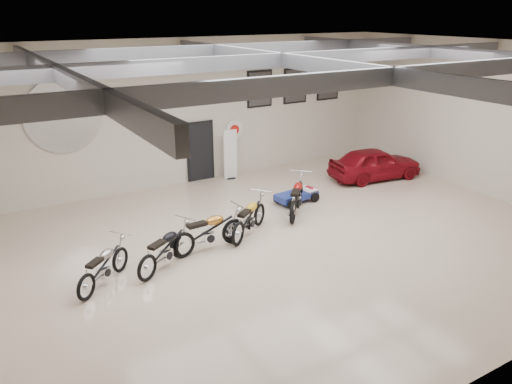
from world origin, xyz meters
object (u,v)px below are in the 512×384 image
motorcycle_gold (208,231)px  motorcycle_red (297,196)px  motorcycle_silver (103,265)px  go_kart (300,192)px  motorcycle_yellow (249,217)px  vintage_car (375,163)px  motorcycle_black (166,248)px  banner_stand (230,154)px

motorcycle_gold → motorcycle_red: bearing=10.6°
motorcycle_silver → motorcycle_red: 6.23m
go_kart → motorcycle_gold: bearing=-164.6°
motorcycle_yellow → vintage_car: 6.65m
motorcycle_gold → motorcycle_red: motorcycle_red is taller
motorcycle_gold → go_kart: size_ratio=1.21×
motorcycle_black → motorcycle_yellow: 2.71m
vintage_car → motorcycle_red: bearing=114.7°
motorcycle_black → motorcycle_gold: size_ratio=0.93×
motorcycle_red → vintage_car: 4.58m
motorcycle_gold → motorcycle_yellow: bearing=7.9°
vintage_car → motorcycle_yellow: bearing=114.5°
motorcycle_black → motorcycle_yellow: (2.64, 0.59, 0.01)m
motorcycle_silver → motorcycle_red: (6.12, 1.19, 0.08)m
motorcycle_yellow → vintage_car: size_ratio=0.59×
motorcycle_yellow → motorcycle_red: size_ratio=0.94×
motorcycle_red → go_kart: (0.71, 0.81, -0.24)m
motorcycle_black → go_kart: 5.69m
motorcycle_yellow → vintage_car: vintage_car is taller
motorcycle_silver → go_kart: motorcycle_silver is taller
banner_stand → motorcycle_yellow: banner_stand is taller
banner_stand → motorcycle_red: size_ratio=0.85×
banner_stand → motorcycle_red: bearing=-82.1°
banner_stand → motorcycle_silver: bearing=-133.0°
motorcycle_silver → banner_stand: bearing=-0.0°
banner_stand → go_kart: banner_stand is taller
motorcycle_gold → motorcycle_red: size_ratio=0.98×
vintage_car → banner_stand: bearing=67.3°
motorcycle_silver → vintage_car: (10.51, 2.49, 0.10)m
motorcycle_yellow → motorcycle_red: motorcycle_red is taller
motorcycle_silver → motorcycle_red: motorcycle_red is taller
motorcycle_silver → motorcycle_gold: bearing=-33.8°
motorcycle_yellow → banner_stand: bearing=32.2°
motorcycle_silver → go_kart: size_ratio=1.06×
go_kart → vintage_car: vintage_car is taller
motorcycle_silver → motorcycle_black: bearing=-39.7°
banner_stand → vintage_car: bearing=-24.9°
go_kart → banner_stand: bearing=97.8°
motorcycle_silver → motorcycle_gold: (2.77, 0.35, 0.07)m
banner_stand → motorcycle_gold: banner_stand is taller
motorcycle_gold → vintage_car: bearing=11.9°
motorcycle_black → vintage_car: 9.35m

